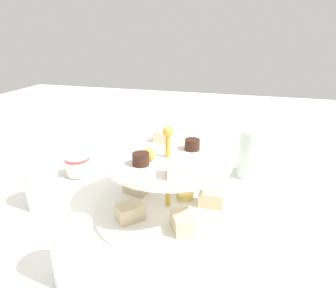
{
  "coord_description": "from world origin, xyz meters",
  "views": [
    {
      "loc": [
        -0.52,
        -0.14,
        0.34
      ],
      "look_at": [
        0.0,
        0.0,
        0.14
      ],
      "focal_mm": 33.12,
      "sensor_mm": 36.0,
      "label": 1
    }
  ],
  "objects_px": {
    "water_glass_tall_right": "(252,153)",
    "water_glass_short_left": "(42,188)",
    "teacup_with_saucer": "(78,167)",
    "tiered_serving_stand": "(168,188)",
    "butter_knife_right": "(150,153)",
    "water_glass_mid_back": "(73,253)"
  },
  "relations": [
    {
      "from": "water_glass_short_left",
      "to": "teacup_with_saucer",
      "type": "height_order",
      "value": "water_glass_short_left"
    },
    {
      "from": "tiered_serving_stand",
      "to": "teacup_with_saucer",
      "type": "xyz_separation_m",
      "value": [
        0.08,
        0.25,
        -0.02
      ]
    },
    {
      "from": "water_glass_tall_right",
      "to": "butter_knife_right",
      "type": "height_order",
      "value": "water_glass_tall_right"
    },
    {
      "from": "water_glass_mid_back",
      "to": "water_glass_short_left",
      "type": "bearing_deg",
      "value": 46.77
    },
    {
      "from": "water_glass_tall_right",
      "to": "butter_knife_right",
      "type": "relative_size",
      "value": 0.7
    },
    {
      "from": "teacup_with_saucer",
      "to": "water_glass_tall_right",
      "type": "bearing_deg",
      "value": -73.84
    },
    {
      "from": "teacup_with_saucer",
      "to": "water_glass_mid_back",
      "type": "bearing_deg",
      "value": -149.72
    },
    {
      "from": "teacup_with_saucer",
      "to": "butter_knife_right",
      "type": "distance_m",
      "value": 0.22
    },
    {
      "from": "tiered_serving_stand",
      "to": "water_glass_tall_right",
      "type": "relative_size",
      "value": 2.48
    },
    {
      "from": "butter_knife_right",
      "to": "water_glass_tall_right",
      "type": "bearing_deg",
      "value": 137.32
    },
    {
      "from": "teacup_with_saucer",
      "to": "butter_knife_right",
      "type": "height_order",
      "value": "teacup_with_saucer"
    },
    {
      "from": "tiered_serving_stand",
      "to": "water_glass_tall_right",
      "type": "distance_m",
      "value": 0.25
    },
    {
      "from": "teacup_with_saucer",
      "to": "water_glass_mid_back",
      "type": "distance_m",
      "value": 0.34
    },
    {
      "from": "water_glass_tall_right",
      "to": "tiered_serving_stand",
      "type": "bearing_deg",
      "value": 142.71
    },
    {
      "from": "water_glass_short_left",
      "to": "butter_knife_right",
      "type": "distance_m",
      "value": 0.35
    },
    {
      "from": "butter_knife_right",
      "to": "teacup_with_saucer",
      "type": "bearing_deg",
      "value": 28.99
    },
    {
      "from": "water_glass_mid_back",
      "to": "tiered_serving_stand",
      "type": "bearing_deg",
      "value": -20.09
    },
    {
      "from": "butter_knife_right",
      "to": "water_glass_mid_back",
      "type": "height_order",
      "value": "water_glass_mid_back"
    },
    {
      "from": "water_glass_short_left",
      "to": "butter_knife_right",
      "type": "height_order",
      "value": "water_glass_short_left"
    },
    {
      "from": "water_glass_tall_right",
      "to": "water_glass_short_left",
      "type": "xyz_separation_m",
      "value": [
        -0.26,
        0.4,
        -0.02
      ]
    },
    {
      "from": "tiered_serving_stand",
      "to": "water_glass_short_left",
      "type": "xyz_separation_m",
      "value": [
        -0.06,
        0.25,
        -0.01
      ]
    },
    {
      "from": "butter_knife_right",
      "to": "water_glass_mid_back",
      "type": "distance_m",
      "value": 0.49
    }
  ]
}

